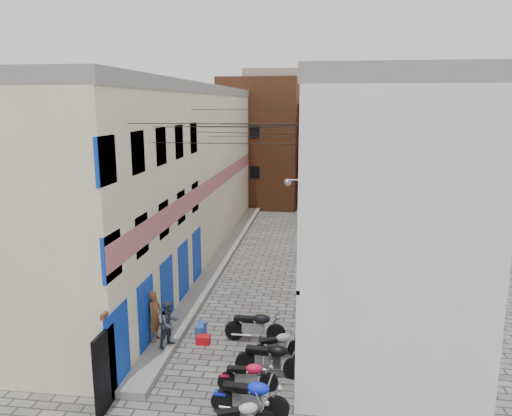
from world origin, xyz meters
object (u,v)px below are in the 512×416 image
at_px(motorcycle_c, 250,395).
at_px(motorcycle_g, 255,324).
at_px(motorcycle_b, 241,416).
at_px(person_a, 155,316).
at_px(red_crate, 203,340).
at_px(person_b, 169,324).
at_px(water_jug_far, 202,328).
at_px(motorcycle_e, 270,357).
at_px(motorcycle_f, 278,344).
at_px(water_jug_near, 200,333).
at_px(motorcycle_d, 248,374).

distance_m(motorcycle_c, motorcycle_g, 4.24).
height_order(motorcycle_b, person_a, person_a).
relative_size(motorcycle_g, red_crate, 4.63).
distance_m(person_b, red_crate, 1.49).
bearing_deg(motorcycle_g, motorcycle_b, 4.50).
bearing_deg(water_jug_far, motorcycle_b, -66.56).
xyz_separation_m(motorcycle_b, motorcycle_c, (0.11, 0.75, 0.11)).
xyz_separation_m(motorcycle_e, motorcycle_f, (0.14, 1.07, -0.10)).
height_order(motorcycle_b, person_b, person_b).
relative_size(motorcycle_g, water_jug_near, 4.12).
bearing_deg(person_b, motorcycle_g, -35.57).
xyz_separation_m(person_a, person_b, (0.60, -0.32, -0.10)).
relative_size(motorcycle_b, motorcycle_g, 0.82).
bearing_deg(motorcycle_f, person_a, -117.06).
relative_size(motorcycle_f, red_crate, 3.92).
bearing_deg(motorcycle_d, motorcycle_f, 155.14).
bearing_deg(motorcycle_c, red_crate, -145.62).
bearing_deg(motorcycle_c, water_jug_far, -147.50).
bearing_deg(water_jug_near, motorcycle_e, -36.79).
bearing_deg(motorcycle_d, water_jug_near, -148.52).
relative_size(motorcycle_c, red_crate, 4.60).
xyz_separation_m(motorcycle_e, water_jug_near, (-2.68, 2.01, -0.37)).
relative_size(person_a, water_jug_far, 3.62).
bearing_deg(motorcycle_g, red_crate, -75.30).
distance_m(motorcycle_c, person_a, 5.02).
xyz_separation_m(motorcycle_b, water_jug_near, (-2.25, 4.79, -0.25)).
xyz_separation_m(motorcycle_f, water_jug_near, (-2.82, 0.94, -0.26)).
distance_m(motorcycle_b, person_a, 5.48).
relative_size(motorcycle_e, motorcycle_g, 1.02).
distance_m(motorcycle_e, motorcycle_f, 1.08).
xyz_separation_m(motorcycle_d, motorcycle_e, (0.55, 0.86, 0.12)).
distance_m(motorcycle_f, water_jug_near, 2.98).
relative_size(motorcycle_c, motorcycle_d, 1.20).
relative_size(person_b, water_jug_near, 3.02).
distance_m(motorcycle_b, motorcycle_c, 0.77).
relative_size(motorcycle_c, water_jug_near, 4.09).
height_order(person_b, water_jug_far, person_b).
bearing_deg(motorcycle_f, motorcycle_c, -31.95).
distance_m(person_a, water_jug_far, 1.94).
bearing_deg(water_jug_far, water_jug_near, -90.95).
relative_size(motorcycle_f, water_jug_far, 3.73).
height_order(motorcycle_f, water_jug_near, motorcycle_f).
height_order(motorcycle_c, red_crate, motorcycle_c).
height_order(motorcycle_c, motorcycle_g, motorcycle_g).
bearing_deg(motorcycle_g, person_a, -74.24).
bearing_deg(motorcycle_f, motorcycle_e, -30.99).
relative_size(motorcycle_g, water_jug_far, 4.40).
distance_m(motorcycle_b, red_crate, 5.00).
bearing_deg(motorcycle_e, motorcycle_c, -3.72).
relative_size(motorcycle_d, water_jug_far, 3.63).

